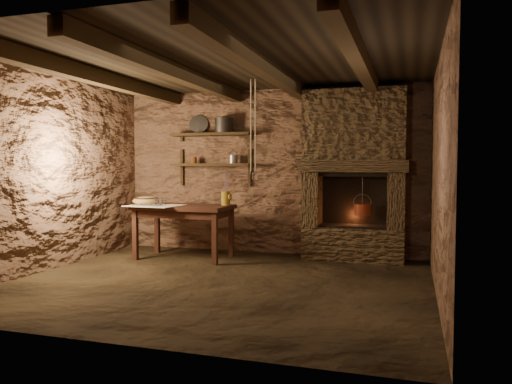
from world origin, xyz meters
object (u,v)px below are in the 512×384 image
(iron_stockpot, at_px, (224,126))
(red_pot, at_px, (362,209))
(stoneware_jug, at_px, (226,192))
(wooden_bowl, at_px, (146,201))
(work_table, at_px, (184,230))

(iron_stockpot, height_order, red_pot, iron_stockpot)
(stoneware_jug, height_order, wooden_bowl, stoneware_jug)
(work_table, height_order, stoneware_jug, stoneware_jug)
(work_table, height_order, red_pot, red_pot)
(wooden_bowl, height_order, red_pot, red_pot)
(stoneware_jug, height_order, iron_stockpot, iron_stockpot)
(iron_stockpot, distance_m, red_pot, 2.34)
(work_table, xyz_separation_m, wooden_bowl, (-0.58, -0.01, 0.39))
(work_table, distance_m, wooden_bowl, 0.70)
(work_table, relative_size, wooden_bowl, 3.38)
(work_table, bearing_deg, iron_stockpot, 62.23)
(stoneware_jug, relative_size, red_pot, 0.81)
(wooden_bowl, distance_m, iron_stockpot, 1.57)
(work_table, bearing_deg, red_pot, 12.63)
(red_pot, bearing_deg, iron_stockpot, 176.62)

